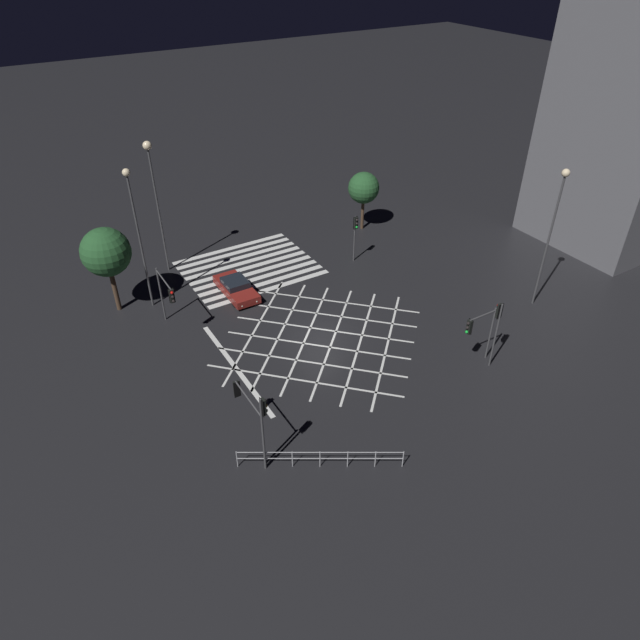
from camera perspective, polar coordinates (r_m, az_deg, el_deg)
The scene contains 15 objects.
ground_plane at distance 36.64m, azimuth 0.00°, elevation -1.73°, with size 200.00×200.00×0.00m, color black.
road_markings at distance 41.56m, azimuth -5.26°, elevation 3.05°, with size 14.63×21.66×0.01m.
traffic_light_sw_cross at distance 43.90m, azimuth 3.56°, elevation 9.01°, with size 0.36×0.39×3.76m.
traffic_light_ne_cross at distance 28.43m, azimuth -7.34°, elevation -8.52°, with size 0.36×3.11×3.37m.
traffic_light_ne_main at distance 26.60m, azimuth -5.68°, elevation -9.93°, with size 0.39×0.36×4.55m.
traffic_light_nw_cross at distance 34.12m, azimuth 17.31°, elevation -0.21°, with size 0.36×0.39×4.40m.
traffic_light_nw_main at distance 34.16m, azimuth 15.55°, elevation -0.79°, with size 2.23×0.36×3.65m.
traffic_light_se_cross at distance 36.81m, azimuth -15.08°, elevation 2.62°, with size 0.36×2.98×3.95m.
street_lamp_east at distance 39.55m, azimuth 22.44°, elevation 9.67°, with size 0.51×0.51×9.70m.
street_lamp_west at distance 38.26m, azimuth -17.99°, elevation 9.73°, with size 0.49×0.49×9.81m.
street_lamp_far at distance 42.29m, azimuth -16.39°, elevation 13.60°, with size 0.61×0.61×9.89m.
street_tree_near at distance 39.51m, azimuth -20.62°, elevation 6.34°, with size 3.22×3.22×6.04m.
street_tree_far at distance 48.81m, azimuth 4.39°, elevation 13.02°, with size 2.61×2.61×5.00m.
waiting_car at distance 41.00m, azimuth -8.39°, elevation 3.22°, with size 1.80×4.37×1.15m.
pedestrian_railing at distance 28.39m, azimuth 0.00°, elevation -13.56°, with size 6.95×4.25×1.05m.
Camera 1 is at (15.23, 25.02, 22.01)m, focal length 32.00 mm.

